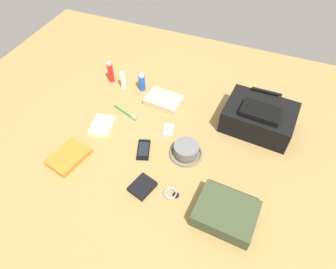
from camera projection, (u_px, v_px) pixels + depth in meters
ground_plane at (168, 141)px, 1.58m from camera, size 2.64×2.02×0.02m
backpack at (259, 117)px, 1.58m from camera, size 0.37×0.29×0.16m
toiletry_pouch at (226, 212)px, 1.27m from camera, size 0.26×0.26×0.07m
bucket_hat at (186, 151)px, 1.49m from camera, size 0.17×0.17×0.06m
sunscreen_spray at (111, 72)px, 1.84m from camera, size 0.03×0.03×0.14m
toothpaste_tube at (123, 80)px, 1.81m from camera, size 0.03×0.03×0.11m
deodorant_spray at (142, 82)px, 1.80m from camera, size 0.04×0.04×0.11m
paperback_novel at (69, 157)px, 1.48m from camera, size 0.18×0.21×0.03m
cell_phone at (144, 150)px, 1.52m from camera, size 0.10×0.14×0.01m
media_player at (168, 130)px, 1.61m from camera, size 0.07×0.09×0.01m
wristwatch at (171, 194)px, 1.36m from camera, size 0.07×0.06×0.01m
toothbrush at (126, 113)px, 1.69m from camera, size 0.17×0.07×0.02m
wallet at (143, 187)px, 1.37m from camera, size 0.12×0.13×0.02m
notepad at (102, 126)px, 1.63m from camera, size 0.14×0.17×0.02m
folded_towel at (164, 100)px, 1.75m from camera, size 0.21×0.16×0.04m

